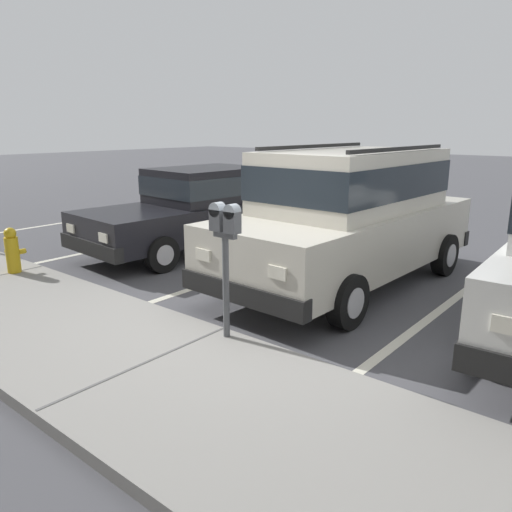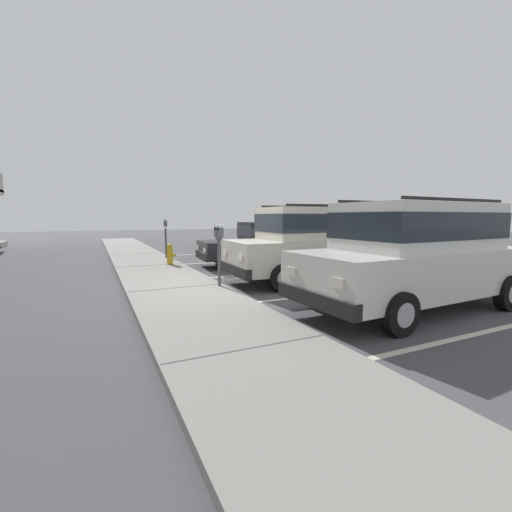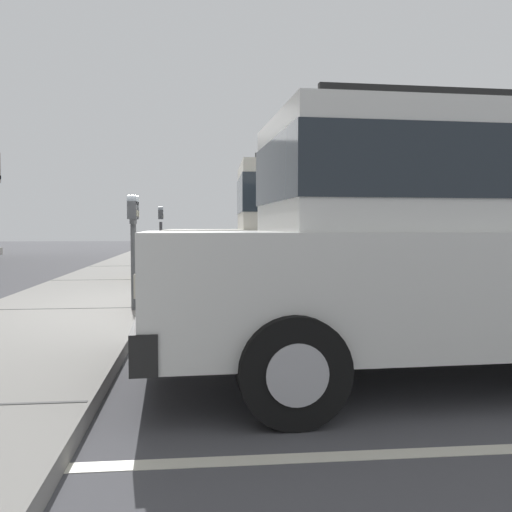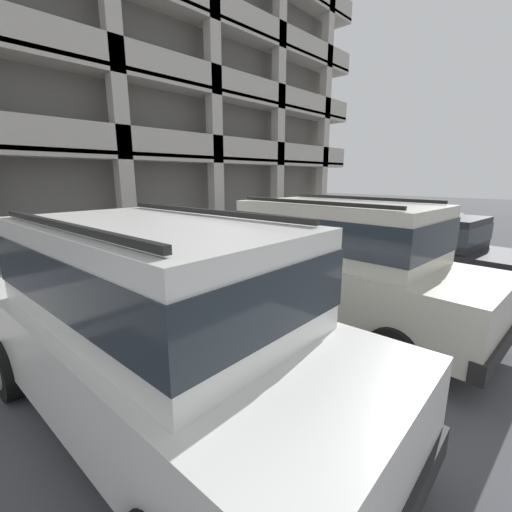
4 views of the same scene
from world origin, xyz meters
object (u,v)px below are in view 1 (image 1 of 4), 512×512
(silver_suv, at_px, (350,212))
(dark_hatchback, at_px, (199,207))
(parking_meter_near, at_px, (225,239))
(fire_hydrant, at_px, (12,250))

(silver_suv, relative_size, dark_hatchback, 1.05)
(dark_hatchback, height_order, parking_meter_near, parking_meter_near)
(silver_suv, height_order, fire_hydrant, silver_suv)
(dark_hatchback, xyz_separation_m, parking_meter_near, (-3.44, 2.96, 0.37))
(dark_hatchback, distance_m, parking_meter_near, 4.55)
(fire_hydrant, bearing_deg, silver_suv, -142.79)
(dark_hatchback, relative_size, parking_meter_near, 3.21)
(parking_meter_near, distance_m, fire_hydrant, 4.25)
(silver_suv, xyz_separation_m, fire_hydrant, (4.06, 3.08, -0.62))
(dark_hatchback, relative_size, fire_hydrant, 6.57)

